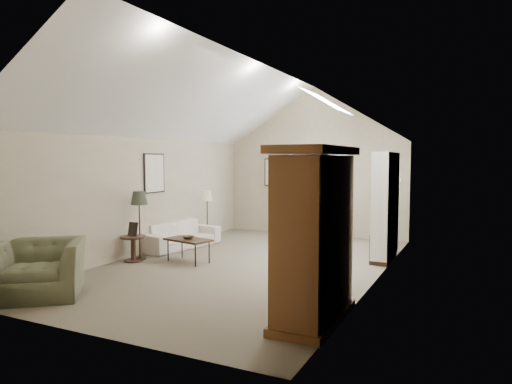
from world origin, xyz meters
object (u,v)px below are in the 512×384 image
at_px(armchair_far, 312,220).
at_px(side_table, 133,249).
at_px(armoire, 314,235).
at_px(armchair_near, 38,269).
at_px(coffee_table, 188,250).
at_px(sofa, 180,235).
at_px(side_chair, 329,219).

height_order(armchair_far, side_table, armchair_far).
distance_m(armoire, armchair_far, 6.49).
xyz_separation_m(armchair_near, coffee_table, (0.73, 2.89, -0.18)).
distance_m(armchair_far, side_table, 4.98).
xyz_separation_m(sofa, armchair_far, (2.26, 2.84, 0.15)).
bearing_deg(armchair_far, coffee_table, 95.45).
xyz_separation_m(armchair_far, coffee_table, (-1.21, -4.02, -0.22)).
bearing_deg(side_chair, side_table, -98.58).
distance_m(armoire, coffee_table, 4.02).
distance_m(coffee_table, side_chair, 4.37).
xyz_separation_m(armoire, coffee_table, (-3.33, 2.08, -0.86)).
relative_size(coffee_table, side_chair, 0.93).
height_order(armchair_near, coffee_table, armchair_near).
xyz_separation_m(armoire, side_chair, (-1.65, 6.10, -0.60)).
height_order(armoire, sofa, armoire).
distance_m(side_table, side_chair, 5.21).
bearing_deg(sofa, armoire, -118.02).
relative_size(side_table, side_chair, 0.52).
relative_size(sofa, side_table, 3.99).
relative_size(armchair_far, side_table, 1.94).
relative_size(sofa, side_chair, 2.07).
bearing_deg(sofa, armchair_near, -166.88).
distance_m(armchair_far, side_chair, 0.47).
relative_size(armchair_near, side_table, 2.47).
bearing_deg(armoire, armchair_near, -168.73).
bearing_deg(coffee_table, side_chair, 67.36).
xyz_separation_m(armchair_far, side_chair, (0.47, 0.00, 0.04)).
bearing_deg(armchair_near, side_chair, 31.50).
height_order(armchair_far, side_chair, side_chair).
distance_m(armchair_near, side_table, 2.50).
height_order(armoire, side_chair, armoire).
xyz_separation_m(sofa, armchair_near, (0.32, -4.07, 0.11)).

